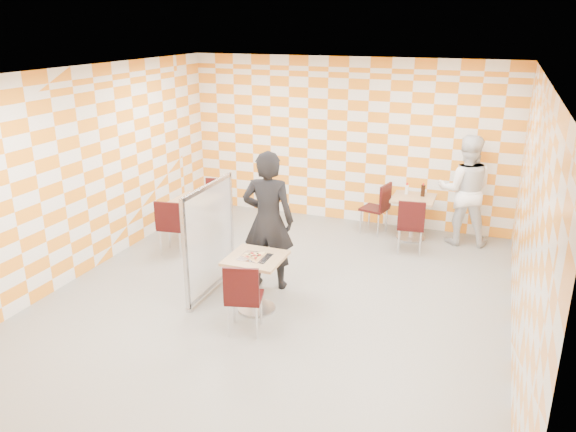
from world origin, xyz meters
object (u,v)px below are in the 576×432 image
(empty_table, at_px, (197,212))
(chair_empty_near, at_px, (171,223))
(chair_main_front, at_px, (243,294))
(man_white, at_px, (465,190))
(second_table, at_px, (413,211))
(chair_second_side, at_px, (379,204))
(chair_second_front, at_px, (411,222))
(soda_bottle, at_px, (423,190))
(chair_empty_far, at_px, (216,201))
(man_dark, at_px, (268,221))
(sport_bottle, at_px, (407,189))
(partition, at_px, (210,238))
(main_table, at_px, (256,274))

(empty_table, height_order, chair_empty_near, chair_empty_near)
(chair_main_front, distance_m, man_white, 4.59)
(second_table, bearing_deg, chair_second_side, 177.73)
(chair_second_front, distance_m, soda_bottle, 0.88)
(empty_table, relative_size, chair_empty_near, 0.81)
(chair_second_side, relative_size, chair_empty_far, 1.00)
(man_white, bearing_deg, soda_bottle, -6.74)
(chair_empty_near, relative_size, soda_bottle, 4.02)
(man_dark, bearing_deg, chair_second_front, -141.44)
(man_dark, relative_size, sport_bottle, 9.84)
(empty_table, xyz_separation_m, partition, (1.14, -1.63, 0.28))
(chair_second_front, xyz_separation_m, chair_empty_far, (-3.45, -0.07, 0.00))
(second_table, bearing_deg, man_white, 8.18)
(chair_second_side, distance_m, partition, 3.48)
(soda_bottle, bearing_deg, second_table, -141.16)
(main_table, relative_size, sport_bottle, 3.75)
(chair_empty_far, height_order, partition, partition)
(chair_second_front, bearing_deg, chair_empty_near, -158.98)
(man_white, bearing_deg, main_table, 48.32)
(chair_main_front, bearing_deg, second_table, 70.52)
(partition, bearing_deg, empty_table, 124.97)
(partition, bearing_deg, chair_main_front, -44.76)
(partition, xyz_separation_m, man_white, (3.10, 3.12, 0.14))
(main_table, bearing_deg, chair_empty_near, 149.25)
(partition, xyz_separation_m, sport_bottle, (2.15, 3.14, 0.05))
(chair_empty_far, xyz_separation_m, man_white, (4.17, 0.90, 0.38))
(main_table, height_order, chair_main_front, chair_main_front)
(man_dark, distance_m, man_white, 3.61)
(partition, bearing_deg, sport_bottle, 55.68)
(man_white, bearing_deg, chair_empty_far, 4.61)
(main_table, distance_m, chair_empty_far, 3.12)
(chair_empty_far, distance_m, man_dark, 2.54)
(chair_empty_near, distance_m, partition, 1.53)
(chair_second_front, relative_size, sport_bottle, 4.62)
(chair_main_front, relative_size, man_white, 0.50)
(main_table, height_order, chair_empty_near, chair_empty_near)
(chair_second_side, relative_size, soda_bottle, 4.02)
(chair_empty_near, relative_size, partition, 0.60)
(sport_bottle, height_order, soda_bottle, soda_bottle)
(chair_main_front, xyz_separation_m, man_white, (2.19, 4.02, 0.38))
(chair_second_front, distance_m, chair_empty_far, 3.45)
(sport_bottle, bearing_deg, empty_table, -155.37)
(chair_main_front, xyz_separation_m, man_dark, (-0.23, 1.34, 0.44))
(man_white, bearing_deg, chair_main_front, 53.88)
(second_table, relative_size, sport_bottle, 3.75)
(chair_second_side, xyz_separation_m, chair_empty_near, (-2.91, -2.11, 0.00))
(chair_main_front, distance_m, chair_empty_far, 3.70)
(man_dark, xyz_separation_m, man_white, (2.42, 2.68, -0.06))
(main_table, xyz_separation_m, chair_second_side, (0.91, 3.30, 0.04))
(second_table, xyz_separation_m, soda_bottle, (0.13, 0.11, 0.34))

